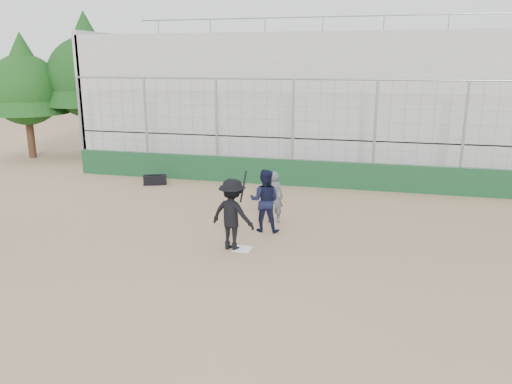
% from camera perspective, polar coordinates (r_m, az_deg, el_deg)
% --- Properties ---
extents(ground, '(90.00, 90.00, 0.00)m').
position_cam_1_polar(ground, '(12.74, -1.56, -6.56)').
color(ground, '#826346').
rests_on(ground, ground).
extents(home_plate, '(0.44, 0.44, 0.02)m').
position_cam_1_polar(home_plate, '(12.74, -1.56, -6.51)').
color(home_plate, white).
rests_on(home_plate, ground).
extents(backstop, '(18.10, 0.25, 4.04)m').
position_cam_1_polar(backstop, '(19.06, 4.16, 3.58)').
color(backstop, '#12381C').
rests_on(backstop, ground).
extents(bleachers, '(20.25, 6.70, 6.98)m').
position_cam_1_polar(bleachers, '(23.66, 6.41, 10.49)').
color(bleachers, '#A2A2A2').
rests_on(bleachers, ground).
extents(tree_left, '(4.48, 4.48, 7.00)m').
position_cam_1_polar(tree_left, '(26.57, -18.73, 13.45)').
color(tree_left, '#342013').
rests_on(tree_left, ground).
extents(tree_right, '(3.84, 3.84, 6.00)m').
position_cam_1_polar(tree_right, '(26.82, -24.96, 11.52)').
color(tree_right, '#341F13').
rests_on(tree_right, ground).
extents(batter_at_plate, '(1.31, 0.96, 1.97)m').
position_cam_1_polar(batter_at_plate, '(12.50, -2.72, -2.56)').
color(batter_at_plate, black).
rests_on(batter_at_plate, ground).
extents(catcher_crouched, '(0.88, 0.69, 1.20)m').
position_cam_1_polar(catcher_crouched, '(13.86, 1.00, -2.18)').
color(catcher_crouched, black).
rests_on(catcher_crouched, ground).
extents(umpire, '(0.60, 0.44, 1.39)m').
position_cam_1_polar(umpire, '(14.65, 2.04, -0.86)').
color(umpire, '#4A525D').
rests_on(umpire, ground).
extents(equipment_bag, '(0.94, 0.66, 0.41)m').
position_cam_1_polar(equipment_bag, '(19.67, -11.47, 1.37)').
color(equipment_bag, black).
rests_on(equipment_bag, ground).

